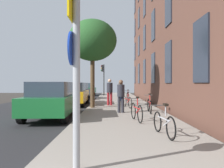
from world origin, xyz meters
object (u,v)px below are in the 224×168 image
Objects in this scene: bicycle_0 at (163,123)px; pedestrian_1 at (109,90)px; pedestrian_0 at (120,94)px; car_1 at (73,94)px; bicycle_3 at (126,101)px; traffic_light at (102,74)px; bicycle_1 at (136,111)px; car_3 at (87,89)px; bicycle_4 at (121,99)px; car_0 at (52,100)px; bicycle_2 at (149,105)px; bicycle_5 at (127,97)px; tree_near at (92,41)px; pedestrian_2 at (119,89)px; sign_post at (74,62)px; car_2 at (78,91)px.

pedestrian_1 is (-1.58, 8.55, 0.65)m from bicycle_0.
car_1 is (-3.15, 4.76, -0.21)m from pedestrian_0.
car_1 is (-3.63, 2.40, 0.35)m from bicycle_3.
traffic_light is 2.14× the size of pedestrian_1.
bicycle_3 is at bearing -33.44° from car_1.
car_3 reaches higher than bicycle_1.
car_0 reaches higher than bicycle_4.
bicycle_0 is 0.39× the size of car_3.
bicycle_1 is 20.47m from car_3.
bicycle_2 is 18.35m from car_3.
traffic_light is 8.94m from bicycle_5.
bicycle_2 is 7.22m from bicycle_5.
bicycle_0 is at bearing -78.41° from car_3.
tree_near is 4.38m from car_1.
bicycle_4 is (-1.14, 4.80, -0.02)m from bicycle_2.
car_1 is at bearing -87.91° from car_3.
bicycle_1 is at bearing -89.74° from bicycle_3.
pedestrian_2 is at bearing 168.06° from bicycle_5.
bicycle_5 is (0.58, 2.40, 0.01)m from bicycle_4.
bicycle_5 is 0.37× the size of car_0.
bicycle_1 is 2.57m from bicycle_2.
car_0 is 18.70m from car_3.
sign_post is at bearing -96.33° from bicycle_4.
tree_near is 3.30× the size of bicycle_0.
traffic_light reaches higher than car_1.
tree_near is at bearing -82.54° from car_3.
pedestrian_0 is 0.37× the size of car_0.
traffic_light is at bearing 97.01° from bicycle_0.
bicycle_1 is 0.93× the size of pedestrian_2.
bicycle_5 is at bearing 30.95° from car_1.
bicycle_1 is 9.75m from pedestrian_2.
tree_near reaches higher than car_2.
bicycle_2 is at bearing -81.00° from pedestrian_2.
traffic_light is 15.96m from bicycle_2.
pedestrian_2 is at bearing 69.40° from tree_near.
car_0 is 1.04× the size of car_2.
pedestrian_2 is (1.77, -8.21, -1.58)m from traffic_light.
pedestrian_2 reaches higher than car_3.
car_0 is (-3.58, -3.44, 0.35)m from bicycle_3.
car_2 reaches higher than bicycle_4.
pedestrian_2 reaches higher than bicycle_2.
car_3 is (-3.87, 10.32, -0.26)m from pedestrian_2.
traffic_light is 2.30× the size of bicycle_5.
car_0 and car_2 have the same top height.
bicycle_0 is at bearing -79.51° from pedestrian_1.
bicycle_0 is (2.04, 2.41, -1.45)m from sign_post.
sign_post is at bearing -97.57° from bicycle_5.
sign_post reaches higher than bicycle_2.
bicycle_5 is (0.38, 4.80, 0.00)m from bicycle_3.
sign_post reaches higher than bicycle_3.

